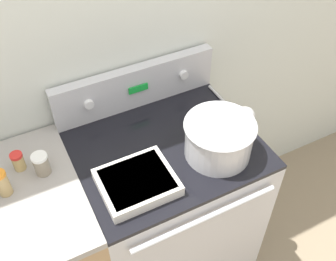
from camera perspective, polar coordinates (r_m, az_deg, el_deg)
The scene contains 9 objects.
kitchen_wall at distance 1.68m, azimuth -5.98°, elevation 12.77°, with size 8.00×0.05×2.50m.
stove_range at distance 1.99m, azimuth -0.31°, elevation -11.55°, with size 0.75×0.66×0.95m.
control_panel at distance 1.75m, azimuth -4.74°, elevation 6.39°, with size 0.75×0.07×0.20m.
mixing_bowl at distance 1.54m, azimuth 7.40°, elevation -0.97°, with size 0.28×0.28×0.16m.
casserole_dish at distance 1.46m, azimuth -4.51°, elevation -7.44°, with size 0.27×0.23×0.05m.
ladle at distance 1.72m, azimuth 10.89°, elevation 2.17°, with size 0.09×0.33×0.09m.
spice_jar_white_cap at distance 1.54m, azimuth -17.90°, elevation -4.65°, with size 0.06×0.06×0.09m.
spice_jar_red_cap at distance 1.59m, azimuth -20.92°, elevation -4.18°, with size 0.05×0.05×0.08m.
spice_jar_orange_cap at distance 1.52m, azimuth -22.92°, elevation -7.05°, with size 0.05×0.05×0.11m.
Camera 1 is at (-0.49, -0.67, 2.13)m, focal length 42.00 mm.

